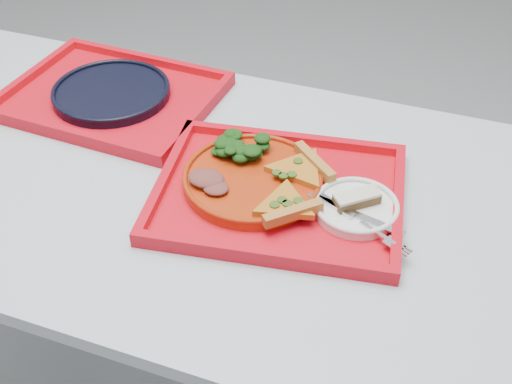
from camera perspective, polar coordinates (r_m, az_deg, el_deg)
table at (r=1.32m, az=-8.51°, el=-0.58°), size 1.60×0.80×0.75m
tray_main at (r=1.19m, az=2.02°, el=-0.37°), size 0.50×0.41×0.01m
tray_far at (r=1.49m, az=-12.64°, el=8.11°), size 0.47×0.37×0.01m
dinner_plate at (r=1.20m, az=-0.31°, el=1.05°), size 0.26×0.26×0.02m
side_plate at (r=1.15m, az=8.89°, el=-1.48°), size 0.15×0.15×0.01m
navy_plate at (r=1.49m, az=-12.72°, el=8.56°), size 0.26×0.26×0.02m
pizza_slice_a at (r=1.12m, az=2.58°, el=-0.91°), size 0.17×0.17×0.02m
pizza_slice_b at (r=1.20m, az=3.89°, el=2.21°), size 0.18×0.18×0.02m
salad_heap at (r=1.24m, az=-1.26°, el=4.39°), size 0.09×0.08×0.04m
meat_portion at (r=1.17m, az=-4.44°, el=1.20°), size 0.07×0.05×0.02m
dessert_bar at (r=1.15m, az=8.95°, el=-0.60°), size 0.08×0.08×0.02m
knife at (r=1.13m, az=8.84°, el=-1.92°), size 0.18×0.06×0.01m
fork at (r=1.12m, az=9.22°, el=-2.57°), size 0.17×0.10×0.01m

